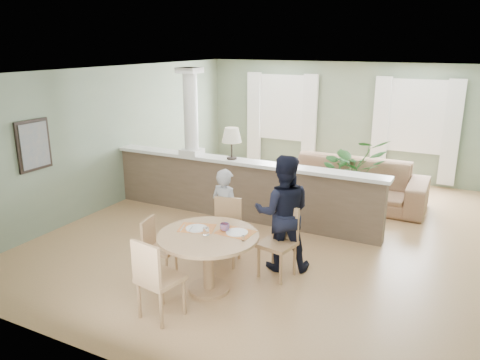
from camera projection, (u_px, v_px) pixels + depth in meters
The scene contains 12 objects.
ground at pixel (280, 230), 8.11m from camera, with size 8.00×8.00×0.00m, color tan.
room_shell at pixel (295, 121), 8.14m from camera, with size 7.02×8.02×2.71m.
pony_wall at pixel (235, 181), 8.51m from camera, with size 5.32×0.38×2.70m.
sofa at pixel (347, 182), 9.34m from camera, with size 3.01×1.18×0.88m, color #906F4F.
houseplant at pixel (351, 173), 9.05m from camera, with size 1.27×1.10×1.41m, color #275C25.
dining_table at pixel (209, 246), 5.99m from camera, with size 1.30×1.30×0.89m.
chair_far_boy at pixel (226, 227), 6.86m from camera, with size 0.52×0.52×0.95m.
chair_far_man at pixel (280, 238), 6.44m from camera, with size 0.52×0.52×0.98m.
chair_near at pixel (155, 276), 5.36m from camera, with size 0.53×0.53×1.01m.
chair_side at pixel (156, 245), 6.39m from camera, with size 0.44×0.44×0.85m.
child_person at pixel (225, 212), 7.04m from camera, with size 0.49×0.32×1.35m, color gray.
man_person at pixel (283, 213), 6.55m from camera, with size 0.81×0.63×1.67m, color black.
Camera 1 is at (2.80, -7.02, 3.14)m, focal length 35.00 mm.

